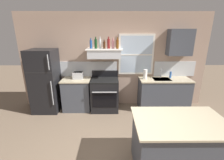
{
  "coord_description": "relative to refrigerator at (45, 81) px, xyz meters",
  "views": [
    {
      "loc": [
        -0.07,
        -2.26,
        2.19
      ],
      "look_at": [
        -0.05,
        1.2,
        1.1
      ],
      "focal_mm": 24.87,
      "sensor_mm": 36.0,
      "label": 1
    }
  ],
  "objects": [
    {
      "name": "stove_range",
      "position": [
        1.65,
        0.02,
        -0.41
      ],
      "size": [
        0.76,
        0.69,
        1.09
      ],
      "color": "black",
      "rests_on": "ground_plane"
    },
    {
      "name": "paper_towel_roll",
      "position": [
        2.78,
        0.06,
        0.17
      ],
      "size": [
        0.11,
        0.11,
        0.27
      ],
      "primitive_type": "cylinder",
      "color": "white",
      "rests_on": "counter_right_with_sink"
    },
    {
      "name": "upper_cabinet_right",
      "position": [
        3.7,
        0.2,
        1.03
      ],
      "size": [
        0.64,
        0.32,
        0.7
      ],
      "color": "#474C56"
    },
    {
      "name": "ground_plane",
      "position": [
        1.9,
        -1.84,
        -0.87
      ],
      "size": [
        16.0,
        16.0,
        0.0
      ],
      "primitive_type": "plane",
      "color": "#7A6651"
    },
    {
      "name": "bottle_rose_pink",
      "position": [
        1.88,
        0.14,
        0.99
      ],
      "size": [
        0.07,
        0.07,
        0.28
      ],
      "color": "#C67F84",
      "rests_on": "range_hood_shelf"
    },
    {
      "name": "toaster",
      "position": [
        0.9,
        0.1,
        0.14
      ],
      "size": [
        0.3,
        0.2,
        0.19
      ],
      "color": "silver",
      "rests_on": "counter_left_of_stove"
    },
    {
      "name": "bottle_red_label_wine",
      "position": [
        1.76,
        0.13,
        1.01
      ],
      "size": [
        0.07,
        0.07,
        0.31
      ],
      "color": "maroon",
      "rests_on": "range_hood_shelf"
    },
    {
      "name": "range_hood_shelf",
      "position": [
        1.65,
        0.12,
        0.75
      ],
      "size": [
        0.96,
        0.52,
        0.24
      ],
      "color": "silver"
    },
    {
      "name": "bottle_brown_stout",
      "position": [
        1.65,
        0.1,
        0.97
      ],
      "size": [
        0.06,
        0.06,
        0.23
      ],
      "color": "#381E0F",
      "rests_on": "range_hood_shelf"
    },
    {
      "name": "kitchen_island",
      "position": [
        2.88,
        -2.07,
        -0.41
      ],
      "size": [
        1.4,
        0.9,
        0.91
      ],
      "color": "#474C56",
      "rests_on": "ground_plane"
    },
    {
      "name": "refrigerator",
      "position": [
        0.0,
        0.0,
        0.0
      ],
      "size": [
        0.7,
        0.72,
        1.74
      ],
      "color": "black",
      "rests_on": "ground_plane"
    },
    {
      "name": "bottle_dark_green_wine",
      "position": [
        1.42,
        0.12,
        1.0
      ],
      "size": [
        0.07,
        0.07,
        0.3
      ],
      "color": "#143819",
      "rests_on": "range_hood_shelf"
    },
    {
      "name": "counter_left_of_stove",
      "position": [
        0.85,
        0.06,
        -0.41
      ],
      "size": [
        0.79,
        0.63,
        0.91
      ],
      "color": "#474C56",
      "rests_on": "ground_plane"
    },
    {
      "name": "counter_right_with_sink",
      "position": [
        3.35,
        0.06,
        -0.41
      ],
      "size": [
        1.43,
        0.63,
        0.91
      ],
      "color": "#474C56",
      "rests_on": "ground_plane"
    },
    {
      "name": "dish_soap_bottle",
      "position": [
        3.53,
        0.16,
        0.13
      ],
      "size": [
        0.06,
        0.06,
        0.18
      ],
      "primitive_type": "cylinder",
      "color": "blue",
      "rests_on": "counter_right_with_sink"
    },
    {
      "name": "bottle_amber_wine",
      "position": [
        2.0,
        0.08,
        1.0
      ],
      "size": [
        0.07,
        0.07,
        0.29
      ],
      "color": "brown",
      "rests_on": "range_hood_shelf"
    },
    {
      "name": "sink_faucet",
      "position": [
        3.25,
        0.16,
        0.21
      ],
      "size": [
        0.03,
        0.17,
        0.28
      ],
      "color": "silver",
      "rests_on": "counter_right_with_sink"
    },
    {
      "name": "back_wall",
      "position": [
        1.93,
        0.39,
        0.48
      ],
      "size": [
        5.4,
        0.11,
        2.7
      ],
      "color": "tan",
      "rests_on": "ground_plane"
    },
    {
      "name": "bottle_blue_liqueur",
      "position": [
        1.29,
        0.13,
        0.99
      ],
      "size": [
        0.07,
        0.07,
        0.27
      ],
      "color": "#1E478C",
      "rests_on": "range_hood_shelf"
    },
    {
      "name": "bottle_clear_tall",
      "position": [
        1.53,
        0.17,
        1.01
      ],
      "size": [
        0.06,
        0.06,
        0.31
      ],
      "color": "silver",
      "rests_on": "range_hood_shelf"
    }
  ]
}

